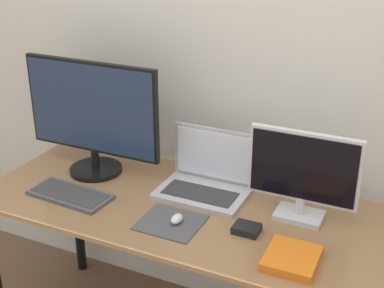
{
  "coord_description": "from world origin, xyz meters",
  "views": [
    {
      "loc": [
        0.81,
        -1.33,
        1.84
      ],
      "look_at": [
        0.01,
        0.39,
        1.02
      ],
      "focal_mm": 50.0,
      "sensor_mm": 36.0,
      "label": 1
    }
  ],
  "objects_px": {
    "book": "(292,258)",
    "power_brick": "(247,229)",
    "monitor_left": "(92,116)",
    "keyboard": "(70,195)",
    "laptop": "(207,177)",
    "mouse": "(177,219)",
    "monitor_right": "(303,174)"
  },
  "relations": [
    {
      "from": "monitor_right",
      "to": "keyboard",
      "type": "distance_m",
      "value": 0.95
    },
    {
      "from": "laptop",
      "to": "mouse",
      "type": "xyz_separation_m",
      "value": [
        0.01,
        -0.29,
        -0.04
      ]
    },
    {
      "from": "book",
      "to": "keyboard",
      "type": "bearing_deg",
      "value": 176.99
    },
    {
      "from": "mouse",
      "to": "keyboard",
      "type": "bearing_deg",
      "value": -179.95
    },
    {
      "from": "monitor_left",
      "to": "mouse",
      "type": "height_order",
      "value": "monitor_left"
    },
    {
      "from": "monitor_left",
      "to": "book",
      "type": "relative_size",
      "value": 3.3
    },
    {
      "from": "keyboard",
      "to": "monitor_right",
      "type": "bearing_deg",
      "value": 15.15
    },
    {
      "from": "monitor_right",
      "to": "mouse",
      "type": "distance_m",
      "value": 0.5
    },
    {
      "from": "laptop",
      "to": "book",
      "type": "bearing_deg",
      "value": -36.42
    },
    {
      "from": "monitor_right",
      "to": "keyboard",
      "type": "height_order",
      "value": "monitor_right"
    },
    {
      "from": "power_brick",
      "to": "laptop",
      "type": "bearing_deg",
      "value": 138.48
    },
    {
      "from": "monitor_right",
      "to": "laptop",
      "type": "bearing_deg",
      "value": 173.28
    },
    {
      "from": "monitor_left",
      "to": "book",
      "type": "height_order",
      "value": "monitor_left"
    },
    {
      "from": "mouse",
      "to": "power_brick",
      "type": "bearing_deg",
      "value": 12.58
    },
    {
      "from": "keyboard",
      "to": "power_brick",
      "type": "bearing_deg",
      "value": 4.42
    },
    {
      "from": "laptop",
      "to": "mouse",
      "type": "bearing_deg",
      "value": -88.91
    },
    {
      "from": "mouse",
      "to": "power_brick",
      "type": "relative_size",
      "value": 0.66
    },
    {
      "from": "monitor_left",
      "to": "laptop",
      "type": "xyz_separation_m",
      "value": [
        0.53,
        0.05,
        -0.21
      ]
    },
    {
      "from": "power_brick",
      "to": "monitor_left",
      "type": "bearing_deg",
      "value": 166.82
    },
    {
      "from": "monitor_right",
      "to": "mouse",
      "type": "bearing_deg",
      "value": -149.09
    },
    {
      "from": "monitor_right",
      "to": "laptop",
      "type": "distance_m",
      "value": 0.43
    },
    {
      "from": "monitor_left",
      "to": "monitor_right",
      "type": "height_order",
      "value": "monitor_left"
    },
    {
      "from": "book",
      "to": "power_brick",
      "type": "height_order",
      "value": "book"
    },
    {
      "from": "book",
      "to": "power_brick",
      "type": "bearing_deg",
      "value": 151.53
    },
    {
      "from": "monitor_left",
      "to": "keyboard",
      "type": "xyz_separation_m",
      "value": [
        0.04,
        -0.24,
        -0.26
      ]
    },
    {
      "from": "monitor_left",
      "to": "keyboard",
      "type": "height_order",
      "value": "monitor_left"
    },
    {
      "from": "monitor_right",
      "to": "power_brick",
      "type": "xyz_separation_m",
      "value": [
        -0.15,
        -0.19,
        -0.17
      ]
    },
    {
      "from": "monitor_right",
      "to": "keyboard",
      "type": "xyz_separation_m",
      "value": [
        -0.9,
        -0.24,
        -0.18
      ]
    },
    {
      "from": "keyboard",
      "to": "power_brick",
      "type": "relative_size",
      "value": 3.71
    },
    {
      "from": "mouse",
      "to": "book",
      "type": "height_order",
      "value": "mouse"
    },
    {
      "from": "monitor_left",
      "to": "book",
      "type": "distance_m",
      "value": 1.07
    },
    {
      "from": "mouse",
      "to": "book",
      "type": "xyz_separation_m",
      "value": [
        0.46,
        -0.05,
        -0.01
      ]
    }
  ]
}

